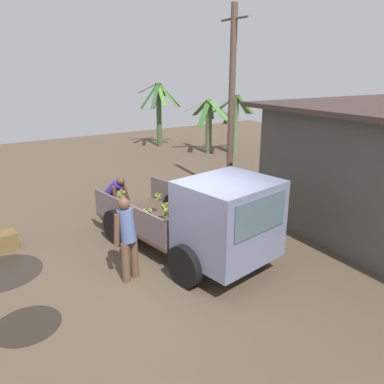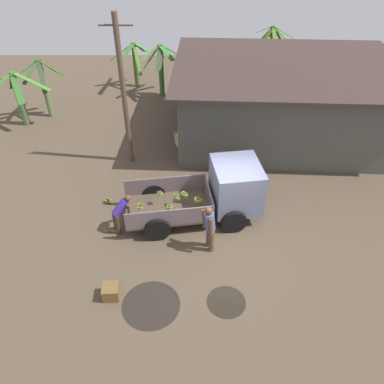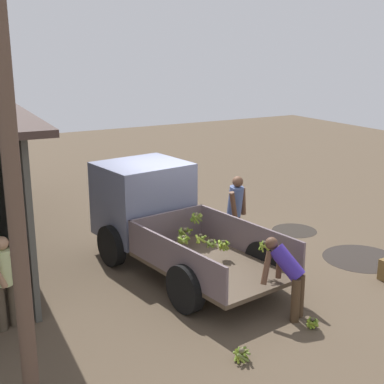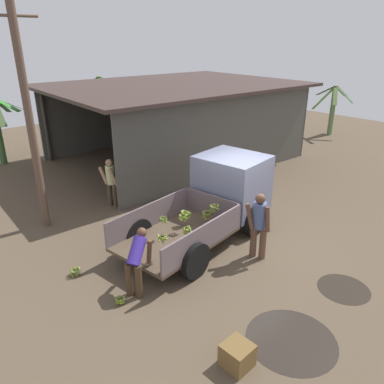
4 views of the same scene
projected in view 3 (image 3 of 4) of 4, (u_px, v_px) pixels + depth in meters
name	position (u px, v px, depth m)	size (l,w,h in m)	color
ground	(182.00, 250.00, 12.08)	(36.00, 36.00, 0.00)	brown
mud_patch_0	(294.00, 230.00, 13.33)	(1.11, 1.11, 0.01)	black
mud_patch_1	(361.00, 258.00, 11.59)	(1.65, 1.65, 0.01)	#2B231D
cargo_truck	(154.00, 210.00, 11.37)	(4.84, 2.59, 2.03)	brown
utility_pole	(12.00, 173.00, 6.08)	(1.21, 0.21, 5.99)	brown
person_foreground_visitor	(235.00, 210.00, 11.75)	(0.50, 0.62, 1.74)	brown
person_worker_loading	(288.00, 273.00, 8.92)	(0.70, 0.77, 1.37)	#44311F
person_bystander_near_shed	(5.00, 278.00, 8.51)	(0.50, 0.68, 1.58)	#493D2F
banana_bunch_on_ground_0	(242.00, 354.00, 7.78)	(0.27, 0.26, 0.22)	brown
banana_bunch_on_ground_1	(312.00, 322.00, 8.70)	(0.22, 0.22, 0.19)	brown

